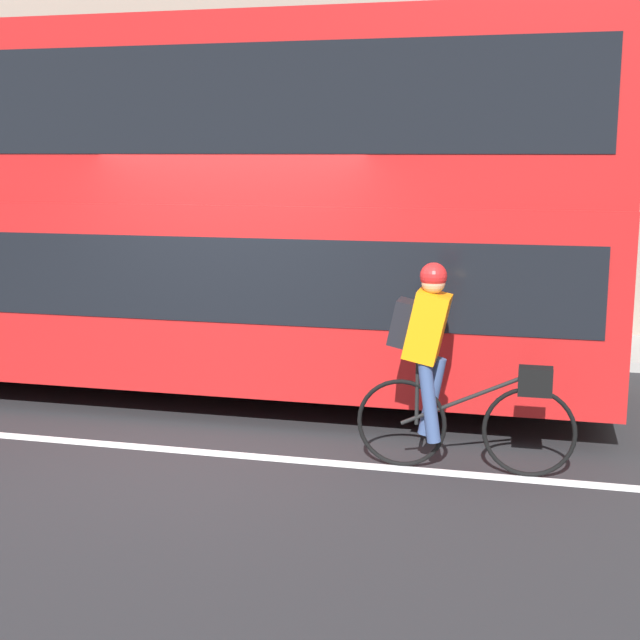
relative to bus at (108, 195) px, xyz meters
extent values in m
plane|color=#232326|center=(1.78, -1.85, -2.06)|extent=(80.00, 80.00, 0.00)
cube|color=silver|center=(1.78, -1.96, -2.06)|extent=(50.00, 0.14, 0.01)
cube|color=gray|center=(1.78, 2.67, -2.00)|extent=(60.00, 1.64, 0.12)
cylinder|color=black|center=(3.26, 0.00, -1.59)|extent=(0.95, 0.30, 0.95)
cube|color=#B21919|center=(0.00, 0.00, -0.90)|extent=(10.52, 2.46, 1.76)
cube|color=black|center=(0.00, 0.00, -0.68)|extent=(10.10, 2.48, 0.78)
cube|color=#B21919|center=(0.00, 0.00, 0.83)|extent=(10.52, 2.36, 1.68)
cube|color=black|center=(0.00, 0.00, 0.91)|extent=(10.10, 2.38, 0.94)
torus|color=black|center=(4.47, -1.89, -1.70)|extent=(0.73, 0.04, 0.73)
torus|color=black|center=(3.47, -1.89, -1.70)|extent=(0.73, 0.04, 0.73)
cylinder|color=black|center=(3.97, -1.89, -1.47)|extent=(1.02, 0.03, 0.50)
cylinder|color=black|center=(3.59, -1.89, -1.43)|extent=(0.03, 0.03, 0.54)
cube|color=black|center=(4.50, -1.89, -1.29)|extent=(0.26, 0.16, 0.22)
cube|color=orange|center=(3.66, -1.89, -0.89)|extent=(0.37, 0.32, 0.58)
cube|color=black|center=(3.46, -1.89, -0.87)|extent=(0.21, 0.26, 0.38)
cylinder|color=#384C7A|center=(3.70, -1.80, -1.49)|extent=(0.22, 0.11, 0.66)
cylinder|color=#384C7A|center=(3.70, -1.98, -1.49)|extent=(0.20, 0.11, 0.66)
sphere|color=tan|center=(3.70, -1.89, -0.54)|extent=(0.19, 0.19, 0.19)
sphere|color=red|center=(3.70, -1.89, -0.49)|extent=(0.21, 0.21, 0.21)
camera|label=1|loc=(4.48, -8.76, 0.46)|focal=50.00mm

